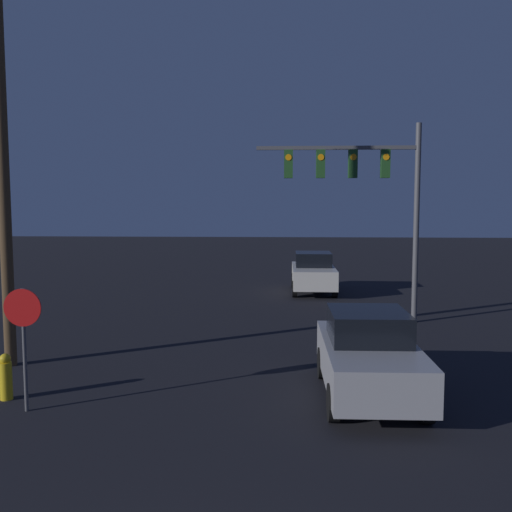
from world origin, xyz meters
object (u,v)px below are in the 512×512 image
(fire_hydrant, at_px, (6,377))
(car_far, at_px, (313,273))
(car_near, at_px, (369,355))
(traffic_signal_mast, at_px, (366,184))
(stop_sign, at_px, (23,326))
(utility_pole, at_px, (2,148))

(fire_hydrant, bearing_deg, car_far, 63.98)
(car_near, relative_size, traffic_signal_mast, 0.64)
(car_near, relative_size, stop_sign, 1.76)
(car_near, distance_m, fire_hydrant, 7.23)
(car_far, distance_m, traffic_signal_mast, 7.15)
(car_near, bearing_deg, stop_sign, 8.99)
(car_far, relative_size, stop_sign, 1.75)
(car_far, height_order, stop_sign, stop_sign)
(stop_sign, bearing_deg, fire_hydrant, 138.44)
(utility_pole, xyz_separation_m, fire_hydrant, (1.06, -2.34, -4.69))
(stop_sign, bearing_deg, traffic_signal_mast, 48.64)
(utility_pole, bearing_deg, car_far, 55.81)
(utility_pole, bearing_deg, traffic_signal_mast, 30.90)
(car_far, bearing_deg, utility_pole, 55.70)
(traffic_signal_mast, height_order, utility_pole, utility_pole)
(traffic_signal_mast, relative_size, stop_sign, 2.76)
(utility_pole, bearing_deg, car_near, -12.53)
(car_far, bearing_deg, stop_sign, 67.10)
(traffic_signal_mast, bearing_deg, stop_sign, -131.36)
(traffic_signal_mast, distance_m, stop_sign, 11.59)
(car_near, distance_m, car_far, 13.33)
(traffic_signal_mast, xyz_separation_m, fire_hydrant, (-8.10, -7.82, -4.03))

